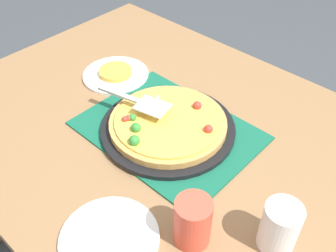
{
  "coord_description": "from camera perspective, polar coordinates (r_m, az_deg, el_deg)",
  "views": [
    {
      "loc": [
        -0.56,
        0.6,
        1.51
      ],
      "look_at": [
        0.0,
        0.0,
        0.77
      ],
      "focal_mm": 41.75,
      "sensor_mm": 36.0,
      "label": 1
    }
  ],
  "objects": [
    {
      "name": "placemat",
      "position": [
        1.11,
        -0.0,
        -0.65
      ],
      "size": [
        0.48,
        0.36,
        0.01
      ],
      "primitive_type": "cube",
      "color": "#145B42",
      "rests_on": "dining_table"
    },
    {
      "name": "cup_far",
      "position": [
        0.87,
        15.98,
        -14.0
      ],
      "size": [
        0.08,
        0.08,
        0.12
      ],
      "primitive_type": "cylinder",
      "color": "white",
      "rests_on": "dining_table"
    },
    {
      "name": "cup_near",
      "position": [
        0.84,
        3.62,
        -13.78
      ],
      "size": [
        0.08,
        0.08,
        0.12
      ],
      "primitive_type": "cylinder",
      "color": "#E04C38",
      "rests_on": "dining_table"
    },
    {
      "name": "plate_side",
      "position": [
        0.89,
        -8.54,
        -15.93
      ],
      "size": [
        0.22,
        0.22,
        0.01
      ],
      "primitive_type": "cylinder",
      "color": "white",
      "rests_on": "dining_table"
    },
    {
      "name": "plate_near_left",
      "position": [
        1.34,
        -7.63,
        7.38
      ],
      "size": [
        0.22,
        0.22,
        0.01
      ],
      "primitive_type": "cylinder",
      "color": "white",
      "rests_on": "dining_table"
    },
    {
      "name": "pizza",
      "position": [
        1.09,
        -0.07,
        0.49
      ],
      "size": [
        0.33,
        0.33,
        0.05
      ],
      "color": "tan",
      "rests_on": "pizza_pan"
    },
    {
      "name": "served_slice_left",
      "position": [
        1.33,
        -7.68,
        7.85
      ],
      "size": [
        0.11,
        0.11,
        0.02
      ],
      "primitive_type": "cylinder",
      "color": "gold",
      "rests_on": "plate_near_left"
    },
    {
      "name": "pizza_server",
      "position": [
        1.11,
        -4.4,
        3.61
      ],
      "size": [
        0.23,
        0.09,
        0.01
      ],
      "color": "silver",
      "rests_on": "pizza"
    },
    {
      "name": "pizza_pan",
      "position": [
        1.1,
        -0.0,
        -0.27
      ],
      "size": [
        0.38,
        0.38,
        0.01
      ],
      "primitive_type": "cylinder",
      "color": "black",
      "rests_on": "placemat"
    },
    {
      "name": "dining_table",
      "position": [
        1.19,
        -0.0,
        -4.64
      ],
      "size": [
        1.4,
        1.0,
        0.75
      ],
      "color": "olive",
      "rests_on": "ground_plane"
    }
  ]
}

